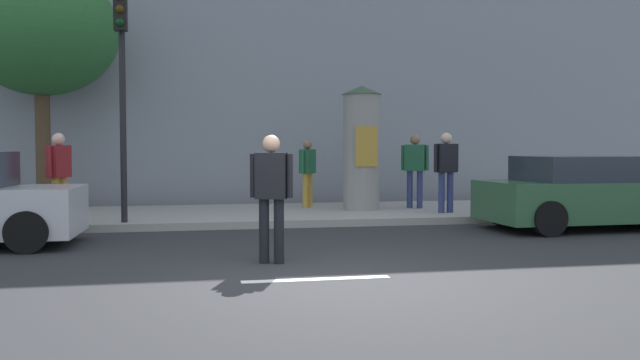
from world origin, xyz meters
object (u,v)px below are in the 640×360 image
object	(u,v)px
poster_column	(361,147)
pedestrian_in_red_top	(59,170)
pedestrian_in_light_jacket	(308,168)
pedestrian_in_dark_shirt	(415,164)
pedestrian_with_bag	(272,187)
traffic_light	(122,68)
parked_car_red	(596,193)
pedestrian_with_backpack	(446,165)
street_tree	(41,31)

from	to	relation	value
poster_column	pedestrian_in_red_top	bearing A→B (deg)	-166.87
pedestrian_in_light_jacket	pedestrian_in_dark_shirt	bearing A→B (deg)	-16.71
pedestrian_in_dark_shirt	pedestrian_with_bag	bearing A→B (deg)	-124.97
poster_column	pedestrian_in_dark_shirt	size ratio (longest dim) A/B	1.64
traffic_light	parked_car_red	distance (m)	9.40
pedestrian_with_bag	pedestrian_with_backpack	xyz separation A→B (m)	(4.40, 4.70, 0.15)
pedestrian_in_red_top	pedestrian_with_bag	bearing A→B (deg)	-50.58
pedestrian_in_dark_shirt	pedestrian_in_red_top	bearing A→B (deg)	-168.36
traffic_light	street_tree	xyz separation A→B (m)	(-2.01, 2.92, 1.11)
traffic_light	pedestrian_with_backpack	bearing A→B (deg)	5.79
traffic_light	parked_car_red	xyz separation A→B (m)	(8.98, -1.42, -2.38)
street_tree	pedestrian_with_bag	distance (m)	8.77
pedestrian_in_red_top	pedestrian_in_light_jacket	bearing A→B (deg)	23.92
street_tree	pedestrian_with_bag	world-z (taller)	street_tree
pedestrian_with_bag	poster_column	bearing A→B (deg)	64.27
street_tree	pedestrian_with_bag	xyz separation A→B (m)	(4.34, -6.94, -3.14)
street_tree	pedestrian_in_light_jacket	bearing A→B (deg)	-3.24
pedestrian_in_red_top	pedestrian_in_light_jacket	xyz separation A→B (m)	(5.19, 2.30, -0.06)
street_tree	pedestrian_in_light_jacket	distance (m)	6.77
pedestrian_with_backpack	pedestrian_in_light_jacket	bearing A→B (deg)	145.24
pedestrian_with_bag	pedestrian_in_light_jacket	bearing A→B (deg)	75.83
pedestrian_with_bag	pedestrian_in_dark_shirt	xyz separation A→B (m)	(4.10, 5.87, 0.13)
street_tree	pedestrian_in_light_jacket	world-z (taller)	street_tree
pedestrian_with_bag	pedestrian_in_red_top	bearing A→B (deg)	129.42
traffic_light	pedestrian_with_backpack	distance (m)	7.02
traffic_light	street_tree	world-z (taller)	street_tree
pedestrian_in_dark_shirt	pedestrian_with_backpack	bearing A→B (deg)	-75.76
parked_car_red	pedestrian_in_light_jacket	bearing A→B (deg)	141.24
street_tree	parked_car_red	world-z (taller)	street_tree
parked_car_red	pedestrian_with_bag	bearing A→B (deg)	-158.68
traffic_light	pedestrian_with_bag	distance (m)	5.07
pedestrian_with_backpack	pedestrian_in_light_jacket	distance (m)	3.33
pedestrian_in_dark_shirt	pedestrian_in_light_jacket	distance (m)	2.55
pedestrian_with_backpack	poster_column	bearing A→B (deg)	146.77
pedestrian_in_red_top	parked_car_red	distance (m)	10.33
street_tree	pedestrian_with_backpack	world-z (taller)	street_tree
pedestrian_with_bag	pedestrian_in_red_top	distance (m)	5.56
street_tree	traffic_light	bearing A→B (deg)	-55.40
pedestrian_with_bag	pedestrian_in_light_jacket	world-z (taller)	pedestrian_in_light_jacket
poster_column	pedestrian_in_red_top	size ratio (longest dim) A/B	1.67
pedestrian_with_bag	pedestrian_in_red_top	xyz separation A→B (m)	(-3.53, 4.29, 0.11)
poster_column	pedestrian_with_backpack	world-z (taller)	poster_column
pedestrian_in_dark_shirt	poster_column	bearing A→B (deg)	-175.59
traffic_light	poster_column	size ratio (longest dim) A/B	1.53
street_tree	pedestrian_with_backpack	distance (m)	9.50
traffic_light	pedestrian_in_light_jacket	xyz separation A→B (m)	(4.00, 2.58, -1.98)
pedestrian_in_red_top	parked_car_red	xyz separation A→B (m)	(10.18, -1.70, -0.46)
poster_column	pedestrian_with_backpack	bearing A→B (deg)	-33.23
street_tree	pedestrian_in_light_jacket	xyz separation A→B (m)	(6.01, -0.34, -3.09)
pedestrian_in_dark_shirt	pedestrian_in_light_jacket	bearing A→B (deg)	163.29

